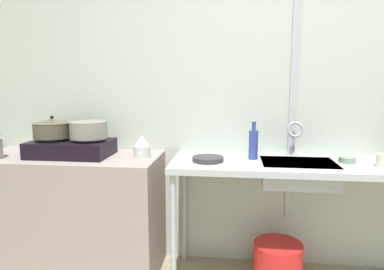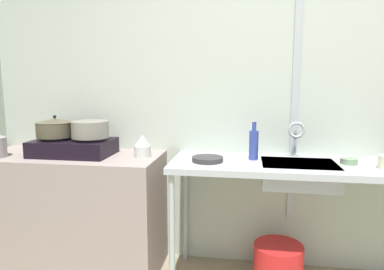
{
  "view_description": "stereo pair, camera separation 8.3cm",
  "coord_description": "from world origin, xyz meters",
  "views": [
    {
      "loc": [
        -0.32,
        -0.91,
        1.35
      ],
      "look_at": [
        -0.59,
        1.33,
        1.01
      ],
      "focal_mm": 32.3,
      "sensor_mm": 36.0,
      "label": 1
    },
    {
      "loc": [
        -0.24,
        -0.9,
        1.35
      ],
      "look_at": [
        -0.59,
        1.33,
        1.01
      ],
      "focal_mm": 32.3,
      "sensor_mm": 36.0,
      "label": 2
    }
  ],
  "objects": [
    {
      "name": "wall_back",
      "position": [
        0.0,
        1.65,
        1.2
      ],
      "size": [
        5.11,
        0.1,
        2.4
      ],
      "primitive_type": "cube",
      "color": "#B4BDAF",
      "rests_on": "ground"
    },
    {
      "name": "wall_metal_strip",
      "position": [
        0.1,
        1.6,
        1.32
      ],
      "size": [
        0.05,
        0.01,
        1.92
      ],
      "primitive_type": "cube",
      "color": "#A9B1B5"
    },
    {
      "name": "counter_concrete",
      "position": [
        -1.47,
        1.33,
        0.42
      ],
      "size": [
        1.29,
        0.55,
        0.84
      ],
      "primitive_type": "cube",
      "color": "gray",
      "rests_on": "ground"
    },
    {
      "name": "counter_sink",
      "position": [
        0.17,
        1.33,
        0.78
      ],
      "size": [
        1.78,
        0.55,
        0.84
      ],
      "color": "#A9B1B5",
      "rests_on": "ground"
    },
    {
      "name": "stove",
      "position": [
        -1.43,
        1.33,
        0.9
      ],
      "size": [
        0.54,
        0.34,
        0.13
      ],
      "color": "black",
      "rests_on": "counter_concrete"
    },
    {
      "name": "pot_on_left_burner",
      "position": [
        -1.56,
        1.33,
        1.04
      ],
      "size": [
        0.26,
        0.26,
        0.15
      ],
      "color": "#4B4635",
      "rests_on": "stove"
    },
    {
      "name": "pot_on_right_burner",
      "position": [
        -1.3,
        1.33,
        1.03
      ],
      "size": [
        0.25,
        0.25,
        0.12
      ],
      "color": "gray",
      "rests_on": "stove"
    },
    {
      "name": "percolator",
      "position": [
        -0.94,
        1.35,
        0.92
      ],
      "size": [
        0.11,
        0.11,
        0.15
      ],
      "color": "beige",
      "rests_on": "counter_concrete"
    },
    {
      "name": "sink_basin",
      "position": [
        0.1,
        1.32,
        0.77
      ],
      "size": [
        0.47,
        0.34,
        0.15
      ],
      "primitive_type": "cube",
      "color": "#A9B1B5",
      "rests_on": "counter_sink"
    },
    {
      "name": "faucet",
      "position": [
        0.1,
        1.49,
        1.01
      ],
      "size": [
        0.11,
        0.07,
        0.25
      ],
      "color": "#A9B1B5",
      "rests_on": "counter_sink"
    },
    {
      "name": "frying_pan",
      "position": [
        -0.48,
        1.27,
        0.86
      ],
      "size": [
        0.2,
        0.2,
        0.03
      ],
      "primitive_type": "cylinder",
      "color": "#312E31",
      "rests_on": "counter_sink"
    },
    {
      "name": "cup_by_rack",
      "position": [
        0.59,
        1.25,
        0.88
      ],
      "size": [
        0.09,
        0.09,
        0.08
      ],
      "primitive_type": "cylinder",
      "color": "beige",
      "rests_on": "counter_sink"
    },
    {
      "name": "small_bowl_on_drainboard",
      "position": [
        0.41,
        1.35,
        0.86
      ],
      "size": [
        0.1,
        0.1,
        0.04
      ],
      "primitive_type": "cylinder",
      "color": "gray",
      "rests_on": "counter_sink"
    },
    {
      "name": "bottle_by_sink",
      "position": [
        -0.18,
        1.38,
        0.95
      ],
      "size": [
        0.06,
        0.06,
        0.25
      ],
      "color": "#2F3E8D",
      "rests_on": "counter_sink"
    },
    {
      "name": "bucket_on_floor",
      "position": [
        0.0,
        1.35,
        0.13
      ],
      "size": [
        0.33,
        0.33,
        0.26
      ],
      "primitive_type": "cylinder",
      "color": "red",
      "rests_on": "ground"
    }
  ]
}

